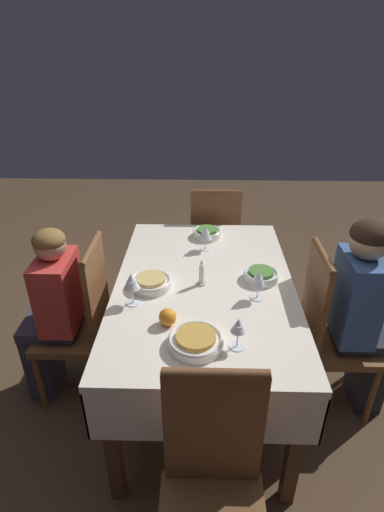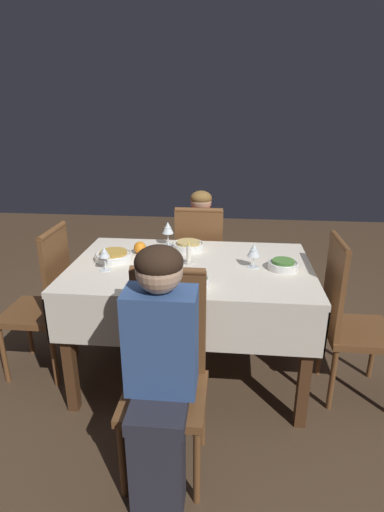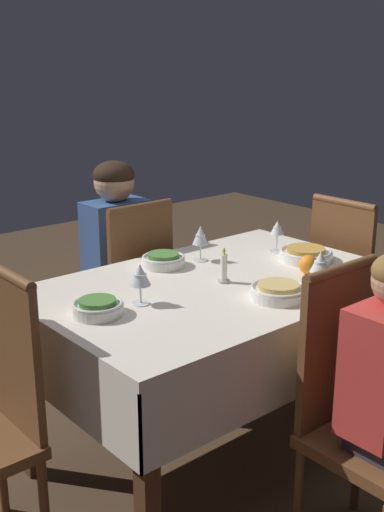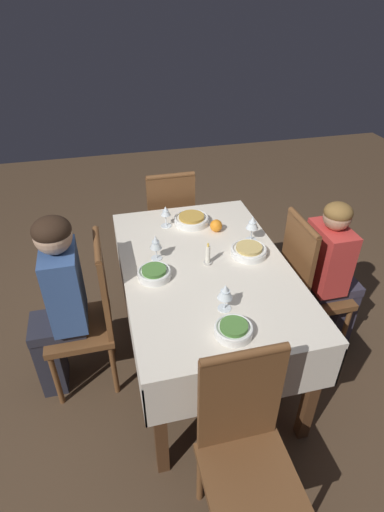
% 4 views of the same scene
% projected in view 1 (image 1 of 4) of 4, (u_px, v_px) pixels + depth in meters
% --- Properties ---
extents(ground_plane, '(8.00, 8.00, 0.00)m').
position_uv_depth(ground_plane, '(202.00, 389.00, 2.44)').
color(ground_plane, '#4C3826').
extents(dining_table, '(1.42, 0.92, 0.77)m').
position_uv_depth(dining_table, '(204.00, 298.00, 2.11)').
color(dining_table, silver).
rests_on(dining_table, ground_plane).
extents(chair_south, '(0.38, 0.38, 0.99)m').
position_uv_depth(chair_south, '(329.00, 329.00, 2.13)').
color(chair_south, brown).
rests_on(chair_south, ground_plane).
extents(chair_north, '(0.38, 0.38, 0.99)m').
position_uv_depth(chair_north, '(83.00, 319.00, 2.20)').
color(chair_north, brown).
rests_on(chair_north, ground_plane).
extents(chair_west, '(0.38, 0.38, 0.99)m').
position_uv_depth(chair_west, '(213.00, 489.00, 1.38)').
color(chair_west, brown).
rests_on(chair_west, ground_plane).
extents(chair_east, '(0.38, 0.38, 0.99)m').
position_uv_depth(chair_east, '(214.00, 244.00, 2.98)').
color(chair_east, brown).
rests_on(chair_east, ground_plane).
extents(person_adult_denim, '(0.30, 0.34, 1.15)m').
position_uv_depth(person_adult_denim, '(363.00, 309.00, 2.06)').
color(person_adult_denim, '#282833').
rests_on(person_adult_denim, ground_plane).
extents(person_child_red, '(0.30, 0.33, 1.07)m').
position_uv_depth(person_child_red, '(52.00, 310.00, 2.17)').
color(person_child_red, '#383342').
rests_on(person_child_red, ground_plane).
extents(bowl_south, '(0.18, 0.18, 0.06)m').
position_uv_depth(bowl_south, '(261.00, 275.00, 2.07)').
color(bowl_south, white).
rests_on(bowl_south, dining_table).
extents(wine_glass_south, '(0.07, 0.07, 0.15)m').
position_uv_depth(wine_glass_south, '(258.00, 279.00, 1.89)').
color(wine_glass_south, white).
rests_on(wine_glass_south, dining_table).
extents(bowl_north, '(0.21, 0.21, 0.06)m').
position_uv_depth(bowl_north, '(151.00, 282.00, 2.01)').
color(bowl_north, white).
rests_on(bowl_north, dining_table).
extents(wine_glass_north, '(0.08, 0.08, 0.17)m').
position_uv_depth(wine_glass_north, '(131.00, 282.00, 1.84)').
color(wine_glass_north, white).
rests_on(wine_glass_north, dining_table).
extents(bowl_west, '(0.23, 0.23, 0.06)m').
position_uv_depth(bowl_west, '(196.00, 341.00, 1.63)').
color(bowl_west, white).
rests_on(bowl_west, dining_table).
extents(wine_glass_west, '(0.07, 0.07, 0.14)m').
position_uv_depth(wine_glass_west, '(238.00, 327.00, 1.59)').
color(wine_glass_west, white).
rests_on(wine_glass_west, dining_table).
extents(bowl_east, '(0.18, 0.18, 0.06)m').
position_uv_depth(bowl_east, '(207.00, 233.00, 2.51)').
color(bowl_east, white).
rests_on(bowl_east, dining_table).
extents(wine_glass_east, '(0.08, 0.08, 0.15)m').
position_uv_depth(wine_glass_east, '(206.00, 234.00, 2.33)').
color(wine_glass_east, white).
rests_on(wine_glass_east, dining_table).
extents(candle_centerpiece, '(0.05, 0.05, 0.14)m').
position_uv_depth(candle_centerpiece, '(201.00, 276.00, 2.02)').
color(candle_centerpiece, beige).
rests_on(candle_centerpiece, dining_table).
extents(orange_fruit, '(0.08, 0.08, 0.08)m').
position_uv_depth(orange_fruit, '(168.00, 317.00, 1.75)').
color(orange_fruit, orange).
rests_on(orange_fruit, dining_table).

